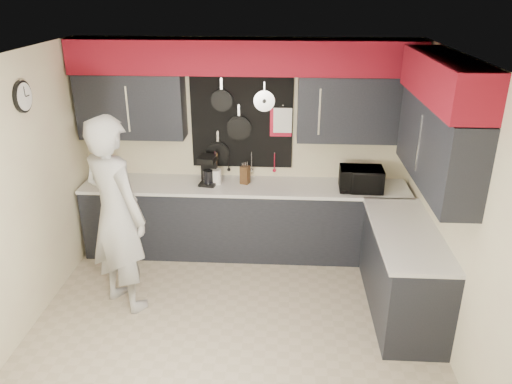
# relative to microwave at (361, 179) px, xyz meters

# --- Properties ---
(ground) EXTENTS (4.00, 4.00, 0.00)m
(ground) POSITION_rel_microwave_xyz_m (-1.36, -1.36, -1.06)
(ground) COLOR tan
(ground) RESTS_ON ground
(back_wall_assembly) EXTENTS (4.00, 0.36, 2.60)m
(back_wall_assembly) POSITION_rel_microwave_xyz_m (-1.35, 0.24, 0.95)
(back_wall_assembly) COLOR beige
(back_wall_assembly) RESTS_ON ground
(right_wall_assembly) EXTENTS (0.36, 3.50, 2.60)m
(right_wall_assembly) POSITION_rel_microwave_xyz_m (0.49, -1.10, 0.89)
(right_wall_assembly) COLOR beige
(right_wall_assembly) RESTS_ON ground
(left_wall_assembly) EXTENTS (0.05, 3.50, 2.60)m
(left_wall_assembly) POSITION_rel_microwave_xyz_m (-3.36, -1.34, 0.28)
(left_wall_assembly) COLOR beige
(left_wall_assembly) RESTS_ON ground
(base_cabinets) EXTENTS (3.95, 2.20, 0.92)m
(base_cabinets) POSITION_rel_microwave_xyz_m (-0.87, -0.23, -0.60)
(base_cabinets) COLOR black
(base_cabinets) RESTS_ON ground
(microwave) EXTENTS (0.50, 0.35, 0.27)m
(microwave) POSITION_rel_microwave_xyz_m (0.00, 0.00, 0.00)
(microwave) COLOR black
(microwave) RESTS_ON base_cabinets
(knife_block) EXTENTS (0.13, 0.13, 0.22)m
(knife_block) POSITION_rel_microwave_xyz_m (-1.36, 0.13, -0.03)
(knife_block) COLOR #3E2913
(knife_block) RESTS_ON base_cabinets
(utensil_crock) EXTENTS (0.14, 0.14, 0.18)m
(utensil_crock) POSITION_rel_microwave_xyz_m (-1.71, 0.11, -0.05)
(utensil_crock) COLOR white
(utensil_crock) RESTS_ON base_cabinets
(coffee_maker) EXTENTS (0.23, 0.26, 0.35)m
(coffee_maker) POSITION_rel_microwave_xyz_m (-1.79, 0.11, 0.05)
(coffee_maker) COLOR black
(coffee_maker) RESTS_ON base_cabinets
(person) EXTENTS (0.90, 0.83, 2.05)m
(person) POSITION_rel_microwave_xyz_m (-2.55, -1.06, -0.03)
(person) COLOR #A1A19F
(person) RESTS_ON ground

